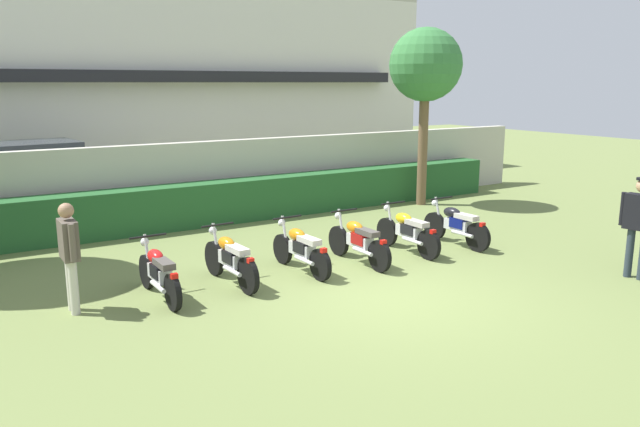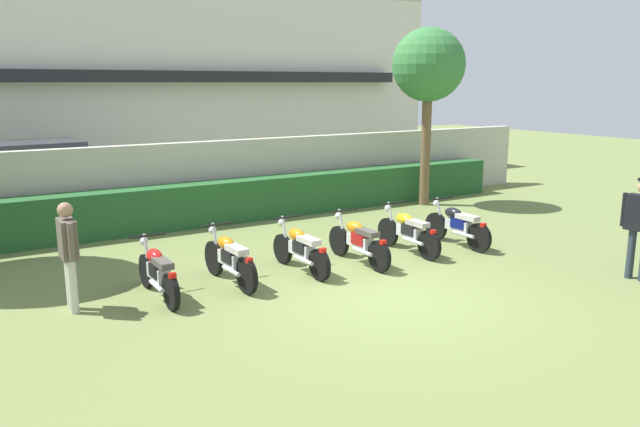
% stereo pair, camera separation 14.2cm
% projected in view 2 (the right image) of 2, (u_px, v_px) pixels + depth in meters
% --- Properties ---
extents(ground, '(60.00, 60.00, 0.00)m').
position_uv_depth(ground, '(390.00, 296.00, 9.92)').
color(ground, olive).
extents(building, '(21.74, 6.50, 6.72)m').
position_uv_depth(building, '(127.00, 82.00, 21.93)').
color(building, silver).
rests_on(building, ground).
extents(compound_wall, '(20.65, 0.30, 1.93)m').
position_uv_depth(compound_wall, '(218.00, 179.00, 15.63)').
color(compound_wall, '#BCB7A8').
rests_on(compound_wall, ground).
extents(hedge_row, '(16.52, 0.70, 1.02)m').
position_uv_depth(hedge_row, '(229.00, 201.00, 15.14)').
color(hedge_row, '#235628').
rests_on(hedge_row, ground).
extents(parked_car, '(4.68, 2.48, 1.89)m').
position_uv_depth(parked_car, '(32.00, 179.00, 15.75)').
color(parked_car, '#9EA3A8').
rests_on(parked_car, ground).
extents(tree_far_side, '(1.96, 1.96, 4.80)m').
position_uv_depth(tree_far_side, '(428.00, 67.00, 16.59)').
color(tree_far_side, brown).
rests_on(tree_far_side, ground).
extents(motorcycle_in_row_0, '(0.60, 1.81, 0.94)m').
position_uv_depth(motorcycle_in_row_0, '(158.00, 272.00, 9.74)').
color(motorcycle_in_row_0, black).
rests_on(motorcycle_in_row_0, ground).
extents(motorcycle_in_row_1, '(0.60, 1.85, 0.96)m').
position_uv_depth(motorcycle_in_row_1, '(230.00, 258.00, 10.44)').
color(motorcycle_in_row_1, black).
rests_on(motorcycle_in_row_1, ground).
extents(motorcycle_in_row_2, '(0.60, 1.82, 0.94)m').
position_uv_depth(motorcycle_in_row_2, '(300.00, 248.00, 11.12)').
color(motorcycle_in_row_2, black).
rests_on(motorcycle_in_row_2, ground).
extents(motorcycle_in_row_3, '(0.60, 1.90, 0.95)m').
position_uv_depth(motorcycle_in_row_3, '(359.00, 241.00, 11.63)').
color(motorcycle_in_row_3, black).
rests_on(motorcycle_in_row_3, ground).
extents(motorcycle_in_row_4, '(0.60, 1.87, 0.95)m').
position_uv_depth(motorcycle_in_row_4, '(408.00, 231.00, 12.37)').
color(motorcycle_in_row_4, black).
rests_on(motorcycle_in_row_4, ground).
extents(motorcycle_in_row_5, '(0.60, 1.82, 0.96)m').
position_uv_depth(motorcycle_in_row_5, '(457.00, 225.00, 12.90)').
color(motorcycle_in_row_5, black).
rests_on(motorcycle_in_row_5, ground).
extents(inspector_person, '(0.22, 0.67, 1.65)m').
position_uv_depth(inspector_person, '(68.00, 248.00, 9.08)').
color(inspector_person, beige).
rests_on(inspector_person, ground).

